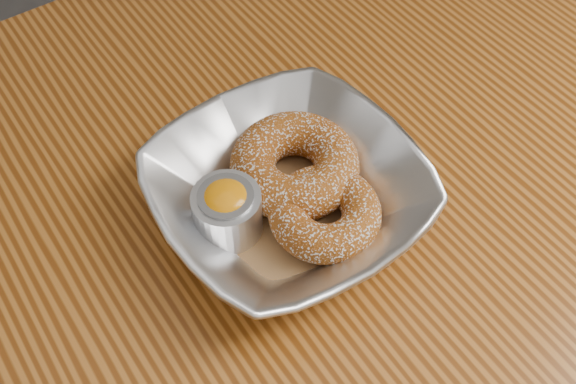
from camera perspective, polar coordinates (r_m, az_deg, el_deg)
table at (r=0.66m, az=-3.76°, el=-9.34°), size 1.20×0.80×0.75m
serving_bowl at (r=0.57m, az=-0.00°, el=-0.15°), size 0.22×0.22×0.05m
parchment at (r=0.59m, az=-0.00°, el=-1.22°), size 0.19×0.19×0.00m
donut_back at (r=0.59m, az=0.56°, el=2.30°), size 0.14×0.14×0.04m
donut_front at (r=0.56m, az=3.14°, el=-1.80°), size 0.10×0.10×0.03m
ramekin at (r=0.55m, az=-5.17°, el=-1.54°), size 0.06×0.06×0.05m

